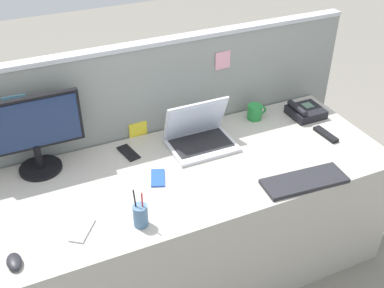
{
  "coord_description": "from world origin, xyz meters",
  "views": [
    {
      "loc": [
        -0.81,
        -1.74,
        2.16
      ],
      "look_at": [
        0.0,
        0.05,
        0.83
      ],
      "focal_mm": 43.54,
      "sensor_mm": 36.0,
      "label": 1
    }
  ],
  "objects_px": {
    "desktop_monitor": "(32,131)",
    "keyboard_main": "(304,181)",
    "computer_mouse_right_hand": "(14,262)",
    "cell_phone_blue_case": "(158,178)",
    "coffee_mug": "(255,112)",
    "cell_phone_silver_slab": "(82,230)",
    "laptop": "(199,134)",
    "desk_phone": "(305,111)",
    "cell_phone_black_slab": "(128,153)",
    "pen_cup": "(141,215)",
    "tv_remote": "(326,134)"
  },
  "relations": [
    {
      "from": "desktop_monitor",
      "to": "keyboard_main",
      "type": "distance_m",
      "value": 1.36
    },
    {
      "from": "computer_mouse_right_hand",
      "to": "cell_phone_blue_case",
      "type": "relative_size",
      "value": 0.72
    },
    {
      "from": "computer_mouse_right_hand",
      "to": "coffee_mug",
      "type": "xyz_separation_m",
      "value": [
        1.47,
        0.59,
        0.03
      ]
    },
    {
      "from": "keyboard_main",
      "to": "cell_phone_silver_slab",
      "type": "xyz_separation_m",
      "value": [
        -1.08,
        0.12,
        -0.01
      ]
    },
    {
      "from": "laptop",
      "to": "desk_phone",
      "type": "relative_size",
      "value": 1.82
    },
    {
      "from": "cell_phone_black_slab",
      "to": "desk_phone",
      "type": "bearing_deg",
      "value": -14.66
    },
    {
      "from": "desk_phone",
      "to": "cell_phone_blue_case",
      "type": "xyz_separation_m",
      "value": [
        -1.04,
        -0.21,
        -0.03
      ]
    },
    {
      "from": "laptop",
      "to": "cell_phone_blue_case",
      "type": "height_order",
      "value": "laptop"
    },
    {
      "from": "pen_cup",
      "to": "cell_phone_silver_slab",
      "type": "bearing_deg",
      "value": 164.37
    },
    {
      "from": "tv_remote",
      "to": "coffee_mug",
      "type": "relative_size",
      "value": 1.36
    },
    {
      "from": "laptop",
      "to": "keyboard_main",
      "type": "xyz_separation_m",
      "value": [
        0.33,
        -0.53,
        -0.05
      ]
    },
    {
      "from": "desk_phone",
      "to": "computer_mouse_right_hand",
      "type": "relative_size",
      "value": 1.96
    },
    {
      "from": "computer_mouse_right_hand",
      "to": "cell_phone_blue_case",
      "type": "xyz_separation_m",
      "value": [
        0.72,
        0.28,
        -0.01
      ]
    },
    {
      "from": "tv_remote",
      "to": "cell_phone_black_slab",
      "type": "bearing_deg",
      "value": 161.04
    },
    {
      "from": "desktop_monitor",
      "to": "desk_phone",
      "type": "relative_size",
      "value": 2.5
    },
    {
      "from": "cell_phone_silver_slab",
      "to": "tv_remote",
      "type": "height_order",
      "value": "tv_remote"
    },
    {
      "from": "desk_phone",
      "to": "computer_mouse_right_hand",
      "type": "height_order",
      "value": "desk_phone"
    },
    {
      "from": "desk_phone",
      "to": "cell_phone_black_slab",
      "type": "bearing_deg",
      "value": 176.74
    },
    {
      "from": "cell_phone_black_slab",
      "to": "cell_phone_blue_case",
      "type": "height_order",
      "value": "same"
    },
    {
      "from": "laptop",
      "to": "desktop_monitor",
      "type": "bearing_deg",
      "value": 171.2
    },
    {
      "from": "cell_phone_silver_slab",
      "to": "coffee_mug",
      "type": "distance_m",
      "value": 1.28
    },
    {
      "from": "desktop_monitor",
      "to": "pen_cup",
      "type": "xyz_separation_m",
      "value": [
        0.34,
        -0.6,
        -0.18
      ]
    },
    {
      "from": "pen_cup",
      "to": "tv_remote",
      "type": "distance_m",
      "value": 1.23
    },
    {
      "from": "desktop_monitor",
      "to": "tv_remote",
      "type": "xyz_separation_m",
      "value": [
        1.54,
        -0.36,
        -0.22
      ]
    },
    {
      "from": "pen_cup",
      "to": "cell_phone_blue_case",
      "type": "distance_m",
      "value": 0.33
    },
    {
      "from": "tv_remote",
      "to": "cell_phone_silver_slab",
      "type": "bearing_deg",
      "value": -176.41
    },
    {
      "from": "coffee_mug",
      "to": "computer_mouse_right_hand",
      "type": "bearing_deg",
      "value": -158.07
    },
    {
      "from": "tv_remote",
      "to": "cell_phone_blue_case",
      "type": "bearing_deg",
      "value": 175.16
    },
    {
      "from": "laptop",
      "to": "computer_mouse_right_hand",
      "type": "height_order",
      "value": "laptop"
    },
    {
      "from": "desk_phone",
      "to": "cell_phone_black_slab",
      "type": "distance_m",
      "value": 1.11
    },
    {
      "from": "computer_mouse_right_hand",
      "to": "cell_phone_black_slab",
      "type": "bearing_deg",
      "value": 36.87
    },
    {
      "from": "cell_phone_blue_case",
      "to": "tv_remote",
      "type": "relative_size",
      "value": 0.81
    },
    {
      "from": "keyboard_main",
      "to": "cell_phone_blue_case",
      "type": "xyz_separation_m",
      "value": [
        -0.65,
        0.33,
        -0.01
      ]
    },
    {
      "from": "laptop",
      "to": "pen_cup",
      "type": "distance_m",
      "value": 0.69
    },
    {
      "from": "laptop",
      "to": "tv_remote",
      "type": "distance_m",
      "value": 0.73
    },
    {
      "from": "cell_phone_blue_case",
      "to": "coffee_mug",
      "type": "bearing_deg",
      "value": 43.37
    },
    {
      "from": "pen_cup",
      "to": "desktop_monitor",
      "type": "bearing_deg",
      "value": 119.09
    },
    {
      "from": "laptop",
      "to": "keyboard_main",
      "type": "relative_size",
      "value": 0.84
    },
    {
      "from": "computer_mouse_right_hand",
      "to": "cell_phone_silver_slab",
      "type": "relative_size",
      "value": 0.67
    },
    {
      "from": "cell_phone_silver_slab",
      "to": "tv_remote",
      "type": "distance_m",
      "value": 1.46
    },
    {
      "from": "desktop_monitor",
      "to": "pen_cup",
      "type": "height_order",
      "value": "desktop_monitor"
    },
    {
      "from": "keyboard_main",
      "to": "cell_phone_black_slab",
      "type": "bearing_deg",
      "value": 144.55
    },
    {
      "from": "computer_mouse_right_hand",
      "to": "cell_phone_black_slab",
      "type": "relative_size",
      "value": 0.64
    },
    {
      "from": "laptop",
      "to": "cell_phone_black_slab",
      "type": "relative_size",
      "value": 2.3
    },
    {
      "from": "desk_phone",
      "to": "tv_remote",
      "type": "xyz_separation_m",
      "value": [
        -0.02,
        -0.24,
        -0.02
      ]
    },
    {
      "from": "coffee_mug",
      "to": "cell_phone_blue_case",
      "type": "bearing_deg",
      "value": -157.28
    },
    {
      "from": "cell_phone_black_slab",
      "to": "cell_phone_blue_case",
      "type": "bearing_deg",
      "value": -87.87
    },
    {
      "from": "keyboard_main",
      "to": "computer_mouse_right_hand",
      "type": "distance_m",
      "value": 1.37
    },
    {
      "from": "desktop_monitor",
      "to": "cell_phone_blue_case",
      "type": "xyz_separation_m",
      "value": [
        0.52,
        -0.33,
        -0.23
      ]
    },
    {
      "from": "laptop",
      "to": "cell_phone_silver_slab",
      "type": "relative_size",
      "value": 2.41
    }
  ]
}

